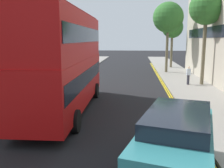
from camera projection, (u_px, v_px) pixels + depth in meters
name	position (u px, v px, depth m)	size (l,w,h in m)	color
sidewalk_right	(202.00, 97.00, 17.78)	(4.00, 80.00, 0.14)	gray
sidewalk_left	(28.00, 93.00, 19.00)	(4.00, 80.00, 0.14)	gray
kerb_line_outer	(176.00, 104.00, 16.03)	(0.10, 56.00, 0.01)	yellow
kerb_line_inner	(174.00, 104.00, 16.04)	(0.10, 56.00, 0.01)	yellow
double_decker_bus_away	(66.00, 59.00, 14.05)	(2.99, 10.86, 5.64)	#B20F0F
taxi_minivan	(176.00, 149.00, 7.03)	(3.09, 5.14, 2.12)	teal
pedestrian_far	(188.00, 75.00, 22.02)	(0.34, 0.22, 1.62)	#2D2D38
street_tree_near	(206.00, 9.00, 21.10)	(2.91, 2.91, 8.10)	#6B6047
street_tree_far	(172.00, 28.00, 34.80)	(2.98, 2.98, 7.12)	#6B6047
street_tree_distant	(168.00, 18.00, 29.40)	(3.62, 3.62, 8.36)	#6B6047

